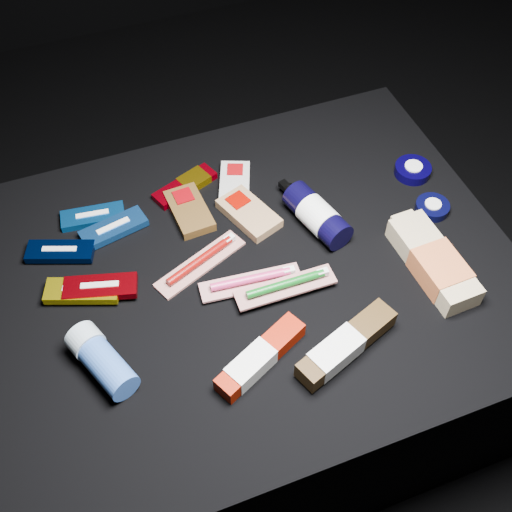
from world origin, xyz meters
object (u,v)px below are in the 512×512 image
object	(u,v)px
lotion_bottle	(317,215)
bodywash_bottle	(434,263)
toothpaste_carton_red	(257,360)
deodorant_stick	(101,360)

from	to	relation	value
lotion_bottle	bodywash_bottle	xyz separation A→B (m)	(0.16, -0.18, -0.01)
bodywash_bottle	toothpaste_carton_red	distance (m)	0.38
lotion_bottle	deodorant_stick	size ratio (longest dim) A/B	1.30
deodorant_stick	toothpaste_carton_red	size ratio (longest dim) A/B	0.82
deodorant_stick	bodywash_bottle	bearing A→B (deg)	-23.12
lotion_bottle	bodywash_bottle	distance (m)	0.24
lotion_bottle	bodywash_bottle	bearing A→B (deg)	-63.23
lotion_bottle	deodorant_stick	distance (m)	0.48
bodywash_bottle	deodorant_stick	distance (m)	0.61
lotion_bottle	deodorant_stick	bearing A→B (deg)	-175.18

